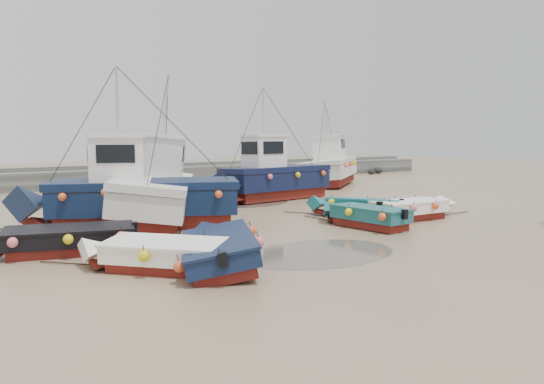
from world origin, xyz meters
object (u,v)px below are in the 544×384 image
at_px(dinghy_2, 363,213).
at_px(cabin_boat_3, 332,167).
at_px(cabin_boat_0, 129,194).
at_px(dinghy_6, 355,204).
at_px(person, 117,228).
at_px(cabin_boat_2, 268,176).
at_px(dinghy_5, 415,206).
at_px(dinghy_1, 221,245).
at_px(cabin_boat_1, 154,189).
at_px(dinghy_0, 163,251).
at_px(dinghy_4, 57,237).

bearing_deg(dinghy_2, cabin_boat_3, 46.88).
xyz_separation_m(dinghy_2, cabin_boat_0, (-7.61, 5.21, 0.77)).
relative_size(dinghy_6, person, 2.85).
distance_m(dinghy_6, cabin_boat_2, 7.33).
height_order(dinghy_2, dinghy_5, same).
bearing_deg(cabin_boat_3, person, -102.40).
distance_m(dinghy_1, cabin_boat_1, 9.02).
bearing_deg(dinghy_6, cabin_boat_3, 18.62).
bearing_deg(cabin_boat_0, dinghy_2, -98.59).
bearing_deg(dinghy_1, dinghy_0, -158.13).
height_order(dinghy_2, dinghy_6, same).
bearing_deg(cabin_boat_3, cabin_boat_0, -101.66).
xyz_separation_m(dinghy_1, cabin_boat_2, (9.48, 11.42, 0.82)).
bearing_deg(person, cabin_boat_2, -173.77).
height_order(dinghy_1, dinghy_4, same).
distance_m(dinghy_0, cabin_boat_0, 7.41).
xyz_separation_m(dinghy_1, dinghy_6, (9.16, 4.14, 0.02)).
xyz_separation_m(cabin_boat_1, person, (-2.19, -1.50, -1.30)).
height_order(cabin_boat_0, cabin_boat_2, same).
relative_size(dinghy_0, cabin_boat_1, 0.47).
bearing_deg(person, dinghy_1, 78.17).
height_order(cabin_boat_0, cabin_boat_1, same).
relative_size(dinghy_6, cabin_boat_1, 0.46).
bearing_deg(dinghy_0, dinghy_6, -21.23).
height_order(cabin_boat_0, cabin_boat_3, same).
bearing_deg(cabin_boat_3, dinghy_2, -75.56).
relative_size(cabin_boat_1, cabin_boat_2, 1.11).
bearing_deg(dinghy_2, dinghy_4, 165.66).
xyz_separation_m(dinghy_4, dinghy_6, (12.71, 0.36, 0.01)).
relative_size(dinghy_0, dinghy_5, 0.90).
distance_m(dinghy_6, cabin_boat_3, 15.75).
height_order(dinghy_0, dinghy_2, same).
height_order(dinghy_1, dinghy_2, same).
xyz_separation_m(dinghy_5, dinghy_6, (-1.70, 1.93, 0.00)).
distance_m(cabin_boat_0, cabin_boat_3, 20.94).
bearing_deg(dinghy_1, cabin_boat_2, 76.02).
relative_size(dinghy_2, dinghy_4, 0.90).
height_order(dinghy_5, cabin_boat_2, cabin_boat_2).
distance_m(dinghy_0, dinghy_5, 12.73).
xyz_separation_m(cabin_boat_0, cabin_boat_2, (9.49, 4.13, 0.03)).
distance_m(cabin_boat_0, cabin_boat_1, 2.27).
bearing_deg(cabin_boat_0, dinghy_1, -154.12).
bearing_deg(dinghy_4, cabin_boat_0, -28.33).
distance_m(dinghy_5, cabin_boat_2, 9.36).
bearing_deg(person, dinghy_6, 145.77).
distance_m(dinghy_1, person, 7.38).
relative_size(dinghy_6, cabin_boat_3, 0.53).
bearing_deg(cabin_boat_1, cabin_boat_3, 52.59).
bearing_deg(dinghy_5, cabin_boat_0, -111.73).
relative_size(dinghy_1, cabin_boat_1, 0.59).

